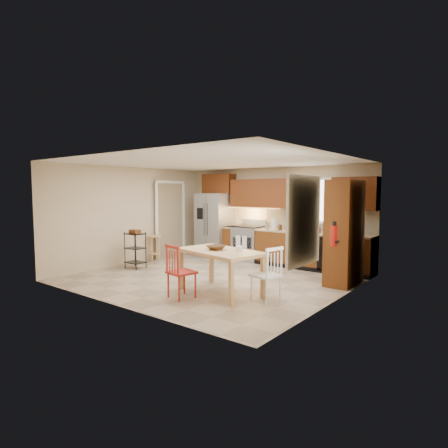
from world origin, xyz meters
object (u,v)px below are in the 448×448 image
soap_bottle (318,229)px  pantry (344,233)px  chair_white (266,274)px  range_stove (249,244)px  fire_extinguisher (334,236)px  bar_stool (155,248)px  table_jar (239,250)px  refrigerator (214,225)px  table_bowl (216,250)px  utility_cart (135,250)px  chair_red (182,271)px  dining_table (220,272)px

soap_bottle → pantry: bearing=-43.5°
soap_bottle → chair_white: (0.35, -2.90, -0.52)m
range_stove → fire_extinguisher: size_ratio=2.56×
soap_bottle → bar_stool: soap_bottle is taller
pantry → table_jar: size_ratio=14.72×
refrigerator → soap_bottle: (3.18, -0.02, 0.09)m
fire_extinguisher → table_bowl: 2.13m
soap_bottle → chair_white: 2.97m
table_bowl → refrigerator: bearing=129.8°
fire_extinguisher → utility_cart: size_ratio=0.40×
chair_red → dining_table: bearing=73.2°
table_jar → table_bowl: bearing=-167.5°
dining_table → bar_stool: bearing=168.7°
refrigerator → pantry: pantry is taller
refrigerator → bar_stool: size_ratio=2.60×
pantry → chair_white: size_ratio=2.21×
pantry → table_bowl: 2.65m
dining_table → table_jar: bearing=27.4°
range_stove → table_bowl: range_stove is taller
soap_bottle → chair_white: soap_bottle is taller
fire_extinguisher → chair_red: size_ratio=0.38×
range_stove → table_jar: size_ratio=6.45×
pantry → chair_red: bearing=-125.2°
refrigerator → dining_table: 3.97m
soap_bottle → pantry: size_ratio=0.09×
chair_white → refrigerator: bearing=61.8°
refrigerator → pantry: bearing=-12.6°
range_stove → fire_extinguisher: (3.18, -2.04, 0.64)m
chair_red → bar_stool: chair_red is taller
utility_cart → bar_stool: bearing=110.1°
chair_white → table_jar: bearing=96.6°
pantry → fire_extinguisher: bearing=-79.2°
pantry → chair_white: (-0.60, -2.00, -0.58)m
table_bowl → table_jar: (0.45, 0.10, 0.03)m
soap_bottle → table_bowl: bearing=-103.4°
table_bowl → soap_bottle: bearing=76.6°
soap_bottle → table_jar: (-0.25, -2.85, -0.17)m
refrigerator → bar_stool: 1.84m
refrigerator → dining_table: refrigerator is taller
chair_white → bar_stool: chair_white is taller
pantry → table_jar: (-1.20, -1.95, -0.22)m
refrigerator → chair_red: refrigerator is taller
dining_table → chair_white: chair_white is taller
fire_extinguisher → table_jar: (-1.40, -0.90, -0.27)m
pantry → chair_white: bearing=-106.7°
bar_stool → table_bowl: bearing=-27.7°
soap_bottle → bar_stool: 4.31m
utility_cart → range_stove: bearing=57.4°
chair_red → chair_white: 1.48m
refrigerator → utility_cart: size_ratio=2.02×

